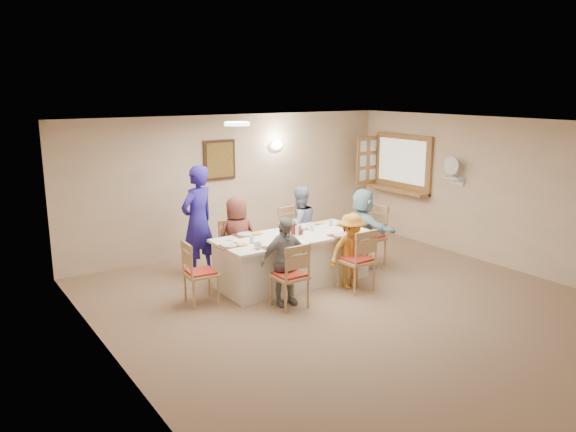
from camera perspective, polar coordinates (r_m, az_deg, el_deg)
ground at (r=7.95m, az=6.91°, el=-9.11°), size 7.00×7.00×0.00m
room_walls at (r=7.51m, az=7.22°, el=1.66°), size 7.00×7.00×7.00m
wall_picture at (r=10.18m, az=-6.97°, el=5.66°), size 0.62×0.05×0.72m
wall_sconce at (r=10.73m, az=-1.18°, el=7.20°), size 0.26×0.09×0.18m
ceiling_light at (r=8.05m, az=-5.20°, el=9.32°), size 0.36×0.36×0.05m
serving_hatch at (r=11.42m, az=11.57°, el=5.26°), size 0.06×1.50×1.15m
hatch_sill at (r=11.41m, az=11.02°, el=2.62°), size 0.30×1.50×0.05m
shutter_door at (r=11.79m, az=8.04°, el=5.63°), size 0.55×0.04×1.00m
fan_shelf at (r=10.48m, az=16.47°, el=3.77°), size 0.22×0.36×0.03m
desk_fan at (r=10.43m, az=16.42°, el=4.57°), size 0.30×0.30×0.28m
dining_table at (r=8.71m, az=0.49°, el=-4.38°), size 2.41×1.02×0.76m
chair_back_left at (r=9.05m, az=-5.52°, el=-3.33°), size 0.50×0.50×0.89m
chair_back_right at (r=9.64m, az=0.76°, el=-2.01°), size 0.52×0.52×0.97m
chair_front_left at (r=7.73m, az=0.15°, el=-5.97°), size 0.45×0.45×0.93m
chair_front_right at (r=8.42m, az=6.96°, el=-4.37°), size 0.47×0.47×0.96m
chair_left_end at (r=7.96m, az=-8.82°, el=-5.64°), size 0.47×0.47×0.91m
chair_right_end at (r=9.59m, az=8.17°, el=-2.03°), size 0.56×0.56×1.03m
diner_back_left at (r=8.89m, az=-5.18°, el=-2.21°), size 0.75×0.58×1.31m
diner_back_right at (r=9.50m, az=1.18°, el=-1.06°), size 0.74×0.61×1.35m
diner_front_left at (r=7.78m, az=-0.35°, el=-4.63°), size 0.78×0.43×1.25m
diner_front_right at (r=8.48m, az=6.45°, el=-3.56°), size 0.84×0.60×1.15m
diner_right_end at (r=9.47m, az=7.61°, el=-1.23°), size 1.27×0.46×1.35m
caregiver at (r=9.05m, az=-9.15°, el=-0.51°), size 0.94×0.87×1.79m
placemat_fl at (r=7.95m, az=-1.38°, el=-3.20°), size 0.36×0.26×0.01m
plate_fl at (r=7.94m, az=-1.38°, el=-3.13°), size 0.23×0.23×0.01m
napkin_fl at (r=8.00m, az=-0.10°, el=-3.04°), size 0.15×0.15×0.01m
placemat_fr at (r=8.62m, az=5.37°, el=-1.96°), size 0.36×0.27×0.01m
plate_fr at (r=8.62m, az=5.37°, el=-1.89°), size 0.24×0.24×0.01m
napkin_fr at (r=8.70m, az=6.50°, el=-1.81°), size 0.14×0.14×0.01m
placemat_bl at (r=8.64m, az=-4.37°, el=-1.91°), size 0.37×0.28×0.01m
plate_bl at (r=8.64m, az=-4.37°, el=-1.84°), size 0.25×0.25×0.02m
napkin_bl at (r=8.68m, az=-3.17°, el=-1.77°), size 0.15×0.15×0.01m
placemat_br at (r=9.27m, az=2.10°, el=-0.86°), size 0.33×0.24×0.01m
plate_br at (r=9.27m, az=2.10°, el=-0.80°), size 0.25×0.25×0.02m
napkin_br at (r=9.33m, az=3.18°, el=-0.73°), size 0.14×0.14×0.01m
placemat_le at (r=8.06m, az=-6.00°, el=-3.04°), size 0.35×0.26×0.01m
plate_le at (r=8.05m, az=-6.00°, el=-2.97°), size 0.23×0.23×0.01m
napkin_le at (r=8.09m, az=-4.71°, el=-2.89°), size 0.14×0.14×0.01m
placemat_re at (r=9.26m, az=6.23°, el=-0.94°), size 0.38×0.28×0.01m
plate_re at (r=9.26m, az=6.24°, el=-0.88°), size 0.24×0.24×0.01m
napkin_re at (r=9.33m, az=7.28°, el=-0.81°), size 0.14×0.14×0.01m
teacup_a at (r=7.89m, az=-3.08°, el=-3.03°), size 0.15×0.15×0.09m
teacup_b at (r=9.27m, az=0.74°, el=-0.58°), size 0.17×0.17×0.09m
bowl_a at (r=8.22m, az=-0.07°, el=-2.49°), size 0.29×0.29×0.05m
bowl_b at (r=8.96m, az=1.50°, el=-1.13°), size 0.23×0.23×0.07m
condiment_ketchup at (r=8.53m, az=0.16°, el=-1.29°), size 0.11×0.11×0.23m
condiment_brown at (r=8.63m, az=0.69°, el=-1.17°), size 0.17×0.17×0.21m
condiment_malt at (r=8.63m, az=1.22°, el=-1.42°), size 0.19×0.19×0.14m
drinking_glass at (r=8.55m, az=-0.53°, el=-1.67°), size 0.06×0.06×0.09m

